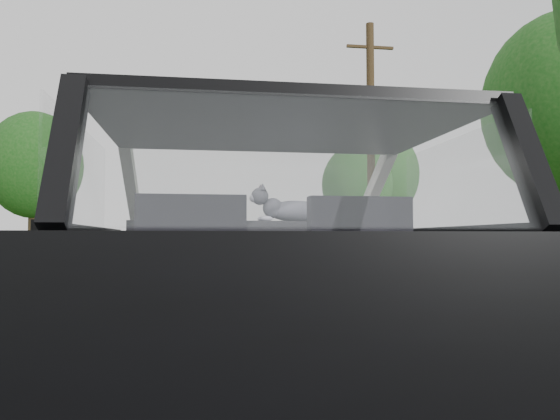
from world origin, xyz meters
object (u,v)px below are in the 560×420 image
object	(u,v)px
subject_car	(267,269)
cat	(296,210)
other_car	(224,242)
utility_pole	(371,142)
highway_sign	(328,230)

from	to	relation	value
subject_car	cat	xyz separation A→B (m)	(0.27, 0.62, 0.36)
other_car	utility_pole	distance (m)	6.46
cat	highway_sign	bearing A→B (deg)	69.11
utility_pole	cat	bearing A→B (deg)	-109.87
other_car	highway_sign	size ratio (longest dim) A/B	1.71
other_car	utility_pole	world-z (taller)	utility_pole
subject_car	other_car	world-z (taller)	other_car
subject_car	highway_sign	distance (m)	25.63
subject_car	highway_sign	xyz separation A→B (m)	(6.35, 24.82, 0.65)
subject_car	other_car	distance (m)	17.09
subject_car	cat	size ratio (longest dim) A/B	7.28
cat	other_car	world-z (taller)	other_car
other_car	utility_pole	bearing A→B (deg)	-12.05
cat	utility_pole	world-z (taller)	utility_pole
highway_sign	utility_pole	size ratio (longest dim) A/B	0.31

